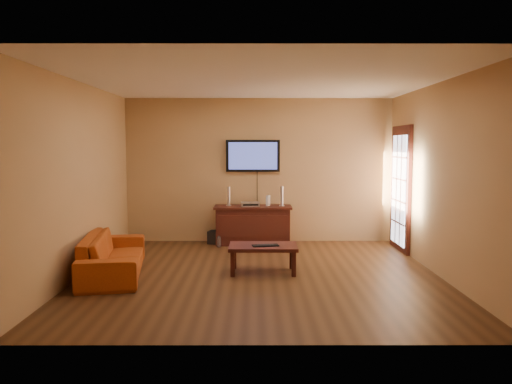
{
  "coord_description": "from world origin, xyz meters",
  "views": [
    {
      "loc": [
        -0.07,
        -6.91,
        1.82
      ],
      "look_at": [
        -0.06,
        0.8,
        1.1
      ],
      "focal_mm": 35.0,
      "sensor_mm": 36.0,
      "label": 1
    }
  ],
  "objects_px": {
    "coffee_table": "(263,249)",
    "game_console": "(268,201)",
    "speaker_left": "(229,197)",
    "speaker_right": "(282,197)",
    "av_receiver": "(250,204)",
    "sofa": "(113,248)",
    "subwoofer": "(215,237)",
    "television": "(253,156)",
    "bottle": "(219,242)",
    "keyboard": "(265,245)",
    "media_console": "(253,225)"
  },
  "relations": [
    {
      "from": "keyboard",
      "to": "subwoofer",
      "type": "bearing_deg",
      "value": 112.02
    },
    {
      "from": "coffee_table",
      "to": "game_console",
      "type": "height_order",
      "value": "game_console"
    },
    {
      "from": "media_console",
      "to": "speaker_left",
      "type": "height_order",
      "value": "speaker_left"
    },
    {
      "from": "television",
      "to": "game_console",
      "type": "xyz_separation_m",
      "value": [
        0.28,
        -0.19,
        -0.82
      ]
    },
    {
      "from": "subwoofer",
      "to": "media_console",
      "type": "bearing_deg",
      "value": 13.01
    },
    {
      "from": "coffee_table",
      "to": "bottle",
      "type": "relative_size",
      "value": 4.64
    },
    {
      "from": "game_console",
      "to": "media_console",
      "type": "bearing_deg",
      "value": -153.72
    },
    {
      "from": "speaker_left",
      "to": "subwoofer",
      "type": "distance_m",
      "value": 0.79
    },
    {
      "from": "media_console",
      "to": "sofa",
      "type": "relative_size",
      "value": 0.73
    },
    {
      "from": "speaker_left",
      "to": "speaker_right",
      "type": "relative_size",
      "value": 0.96
    },
    {
      "from": "speaker_left",
      "to": "av_receiver",
      "type": "bearing_deg",
      "value": -8.35
    },
    {
      "from": "game_console",
      "to": "speaker_left",
      "type": "bearing_deg",
      "value": -161.46
    },
    {
      "from": "sofa",
      "to": "game_console",
      "type": "bearing_deg",
      "value": -54.58
    },
    {
      "from": "speaker_right",
      "to": "sofa",
      "type": "bearing_deg",
      "value": -138.61
    },
    {
      "from": "game_console",
      "to": "keyboard",
      "type": "xyz_separation_m",
      "value": [
        -0.09,
        -2.2,
        -0.39
      ]
    },
    {
      "from": "coffee_table",
      "to": "subwoofer",
      "type": "xyz_separation_m",
      "value": [
        -0.86,
        2.13,
        -0.23
      ]
    },
    {
      "from": "coffee_table",
      "to": "speaker_left",
      "type": "xyz_separation_m",
      "value": [
        -0.6,
        2.14,
        0.52
      ]
    },
    {
      "from": "television",
      "to": "game_console",
      "type": "bearing_deg",
      "value": -34.56
    },
    {
      "from": "game_console",
      "to": "bottle",
      "type": "bearing_deg",
      "value": -139.1
    },
    {
      "from": "speaker_right",
      "to": "bottle",
      "type": "bearing_deg",
      "value": -165.05
    },
    {
      "from": "media_console",
      "to": "av_receiver",
      "type": "height_order",
      "value": "av_receiver"
    },
    {
      "from": "av_receiver",
      "to": "bottle",
      "type": "distance_m",
      "value": 0.91
    },
    {
      "from": "media_console",
      "to": "speaker_left",
      "type": "bearing_deg",
      "value": 174.48
    },
    {
      "from": "sofa",
      "to": "speaker_left",
      "type": "distance_m",
      "value": 2.76
    },
    {
      "from": "coffee_table",
      "to": "media_console",
      "type": "bearing_deg",
      "value": 94.26
    },
    {
      "from": "television",
      "to": "sofa",
      "type": "relative_size",
      "value": 0.52
    },
    {
      "from": "television",
      "to": "keyboard",
      "type": "bearing_deg",
      "value": -85.5
    },
    {
      "from": "speaker_right",
      "to": "keyboard",
      "type": "height_order",
      "value": "speaker_right"
    },
    {
      "from": "sofa",
      "to": "bottle",
      "type": "relative_size",
      "value": 9.32
    },
    {
      "from": "coffee_table",
      "to": "subwoofer",
      "type": "height_order",
      "value": "coffee_table"
    },
    {
      "from": "sofa",
      "to": "bottle",
      "type": "xyz_separation_m",
      "value": [
        1.35,
        1.89,
        -0.28
      ]
    },
    {
      "from": "television",
      "to": "speaker_right",
      "type": "distance_m",
      "value": 0.95
    },
    {
      "from": "coffee_table",
      "to": "sofa",
      "type": "bearing_deg",
      "value": -176.81
    },
    {
      "from": "keyboard",
      "to": "media_console",
      "type": "bearing_deg",
      "value": 94.97
    },
    {
      "from": "av_receiver",
      "to": "subwoofer",
      "type": "relative_size",
      "value": 1.37
    },
    {
      "from": "subwoofer",
      "to": "av_receiver",
      "type": "bearing_deg",
      "value": 11.48
    },
    {
      "from": "game_console",
      "to": "bottle",
      "type": "relative_size",
      "value": 0.93
    },
    {
      "from": "av_receiver",
      "to": "bottle",
      "type": "relative_size",
      "value": 1.54
    },
    {
      "from": "subwoofer",
      "to": "bottle",
      "type": "height_order",
      "value": "subwoofer"
    },
    {
      "from": "television",
      "to": "keyboard",
      "type": "xyz_separation_m",
      "value": [
        0.19,
        -2.4,
        -1.22
      ]
    },
    {
      "from": "av_receiver",
      "to": "keyboard",
      "type": "distance_m",
      "value": 2.19
    },
    {
      "from": "speaker_left",
      "to": "av_receiver",
      "type": "xyz_separation_m",
      "value": [
        0.4,
        -0.06,
        -0.13
      ]
    },
    {
      "from": "speaker_right",
      "to": "television",
      "type": "bearing_deg",
      "value": 155.4
    },
    {
      "from": "bottle",
      "to": "keyboard",
      "type": "distance_m",
      "value": 2.04
    },
    {
      "from": "coffee_table",
      "to": "speaker_right",
      "type": "relative_size",
      "value": 2.65
    },
    {
      "from": "television",
      "to": "av_receiver",
      "type": "height_order",
      "value": "television"
    },
    {
      "from": "sofa",
      "to": "subwoofer",
      "type": "relative_size",
      "value": 8.26
    },
    {
      "from": "television",
      "to": "bottle",
      "type": "height_order",
      "value": "television"
    },
    {
      "from": "television",
      "to": "subwoofer",
      "type": "relative_size",
      "value": 4.25
    },
    {
      "from": "speaker_right",
      "to": "coffee_table",
      "type": "bearing_deg",
      "value": -100.3
    }
  ]
}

